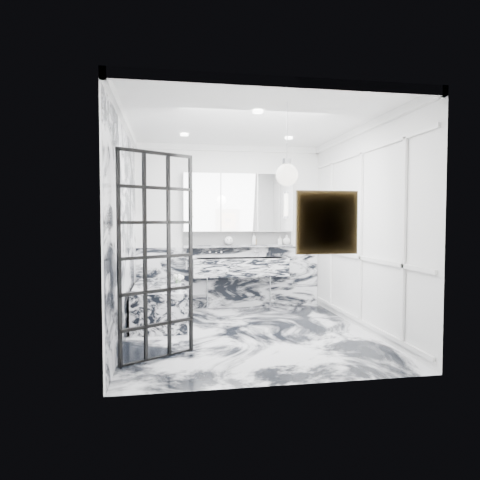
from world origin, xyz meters
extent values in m
plane|color=silver|center=(0.00, 0.00, 0.00)|extent=(3.60, 3.60, 0.00)
plane|color=white|center=(0.00, 0.00, 2.80)|extent=(3.60, 3.60, 0.00)
plane|color=white|center=(0.00, 1.80, 1.40)|extent=(3.60, 0.00, 3.60)
plane|color=white|center=(0.00, -1.80, 1.40)|extent=(3.60, 0.00, 3.60)
plane|color=white|center=(-1.60, 0.00, 1.40)|extent=(0.00, 3.60, 3.60)
plane|color=white|center=(1.60, 0.00, 1.40)|extent=(0.00, 3.60, 3.60)
cube|color=silver|center=(0.00, 1.78, 0.53)|extent=(3.18, 0.05, 1.05)
cube|color=silver|center=(-1.59, 0.00, 1.34)|extent=(0.02, 3.56, 2.68)
cube|color=white|center=(1.58, 0.00, 1.30)|extent=(0.03, 3.40, 2.30)
imported|color=#8C5919|center=(0.42, 1.71, 1.19)|extent=(0.08, 0.08, 0.20)
imported|color=#4C4C51|center=(0.88, 1.71, 1.17)|extent=(0.09, 0.09, 0.15)
imported|color=silver|center=(1.00, 1.71, 1.17)|extent=(0.17, 0.17, 0.17)
sphere|color=white|center=(-0.03, 1.71, 1.17)|extent=(0.15, 0.15, 0.15)
cylinder|color=#8C5919|center=(0.44, 1.71, 1.14)|extent=(0.04, 0.04, 0.10)
cylinder|color=silver|center=(-0.92, 0.22, 0.61)|extent=(0.08, 0.08, 0.12)
cube|color=orange|center=(0.41, -1.76, 1.50)|extent=(0.49, 0.05, 0.49)
sphere|color=white|center=(0.19, -1.18, 1.99)|extent=(0.23, 0.23, 0.23)
cube|color=silver|center=(0.15, 1.55, 0.73)|extent=(1.60, 0.45, 0.30)
cube|color=silver|center=(0.15, 1.72, 1.07)|extent=(1.90, 0.14, 0.04)
cube|color=white|center=(0.15, 1.78, 1.21)|extent=(1.90, 0.03, 0.23)
cube|color=white|center=(0.15, 1.73, 1.82)|extent=(1.90, 0.16, 1.00)
cylinder|color=white|center=(-0.67, 1.63, 1.78)|extent=(0.07, 0.07, 0.40)
cylinder|color=white|center=(0.97, 1.63, 1.78)|extent=(0.07, 0.07, 0.40)
cube|color=silver|center=(-1.18, 0.90, 0.28)|extent=(0.75, 1.65, 0.55)
camera|label=1|loc=(-1.03, -5.54, 1.52)|focal=32.00mm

